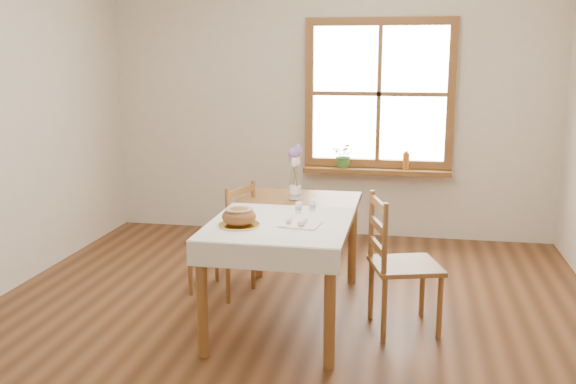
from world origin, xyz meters
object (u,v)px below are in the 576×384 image
at_px(chair_right, 405,263).
at_px(flower_vase, 295,194).
at_px(chair_left, 221,238).
at_px(bread_plate, 239,225).
at_px(dining_table, 288,225).

relative_size(chair_right, flower_vase, 9.28).
bearing_deg(chair_left, chair_right, 91.26).
bearing_deg(chair_right, flower_vase, 42.56).
distance_m(bread_plate, flower_vase, 0.87).
xyz_separation_m(dining_table, chair_left, (-0.59, 0.34, -0.23)).
relative_size(dining_table, chair_left, 1.82).
height_order(chair_right, bread_plate, chair_right).
bearing_deg(chair_left, dining_table, 78.17).
bearing_deg(chair_right, dining_table, 67.18).
xyz_separation_m(dining_table, bread_plate, (-0.23, -0.43, 0.10)).
xyz_separation_m(dining_table, chair_right, (0.82, -0.09, -0.20)).
bearing_deg(bread_plate, dining_table, 61.58).
relative_size(dining_table, chair_right, 1.73).
height_order(dining_table, bread_plate, bread_plate).
bearing_deg(flower_vase, chair_right, -30.77).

